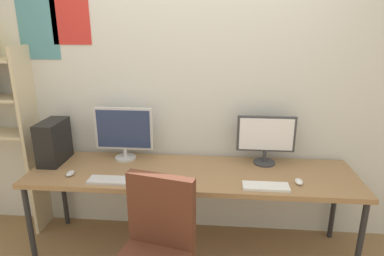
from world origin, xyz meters
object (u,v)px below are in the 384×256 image
at_px(monitor_right, 266,138).
at_px(mouse_left_side, 70,173).
at_px(monitor_left, 124,132).
at_px(keyboard_right, 266,187).
at_px(desk, 191,177).
at_px(mouse_right_side, 299,182).
at_px(pc_tower, 54,142).
at_px(keyboard_left, 114,180).

bearing_deg(monitor_right, mouse_left_side, -166.62).
distance_m(monitor_left, keyboard_right, 1.26).
bearing_deg(keyboard_right, desk, 157.67).
bearing_deg(monitor_left, monitor_right, -0.00).
distance_m(monitor_right, mouse_right_side, 0.47).
distance_m(monitor_right, keyboard_right, 0.50).
relative_size(desk, pc_tower, 7.23).
distance_m(keyboard_right, mouse_left_side, 1.50).
relative_size(monitor_left, keyboard_left, 1.28).
xyz_separation_m(monitor_right, keyboard_left, (-1.16, -0.44, -0.22)).
xyz_separation_m(monitor_right, mouse_right_side, (0.21, -0.35, -0.22)).
relative_size(monitor_right, mouse_left_side, 4.97).
distance_m(keyboard_left, mouse_left_side, 0.38).
xyz_separation_m(pc_tower, mouse_right_side, (1.99, -0.24, -0.16)).
bearing_deg(monitor_right, monitor_left, 180.00).
bearing_deg(keyboard_right, monitor_left, 159.13).
distance_m(monitor_left, keyboard_left, 0.50).
bearing_deg(keyboard_left, pc_tower, 151.99).
xyz_separation_m(keyboard_left, mouse_right_side, (1.37, 0.09, 0.01)).
relative_size(monitor_left, mouse_right_side, 5.21).
bearing_deg(keyboard_right, mouse_left_side, 177.07).
relative_size(pc_tower, mouse_left_side, 3.75).
height_order(monitor_right, keyboard_left, monitor_right).
height_order(desk, monitor_left, monitor_left).
bearing_deg(monitor_right, pc_tower, -176.39).
bearing_deg(mouse_right_side, desk, 170.15).
distance_m(pc_tower, keyboard_right, 1.78).
relative_size(desk, mouse_left_side, 27.09).
height_order(monitor_left, mouse_left_side, monitor_left).
relative_size(pc_tower, mouse_right_side, 3.75).
xyz_separation_m(monitor_left, mouse_right_side, (1.41, -0.35, -0.23)).
bearing_deg(monitor_right, keyboard_left, -159.13).
relative_size(pc_tower, keyboard_right, 1.08).
distance_m(monitor_left, mouse_right_side, 1.47).
bearing_deg(mouse_left_side, mouse_right_side, 0.40).
bearing_deg(monitor_left, pc_tower, -169.05).
bearing_deg(keyboard_right, pc_tower, 169.26).
relative_size(keyboard_left, mouse_left_side, 4.08).
height_order(desk, mouse_right_side, mouse_right_side).
bearing_deg(pc_tower, keyboard_left, -28.01).
height_order(desk, keyboard_right, keyboard_right).
relative_size(mouse_left_side, mouse_right_side, 1.00).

